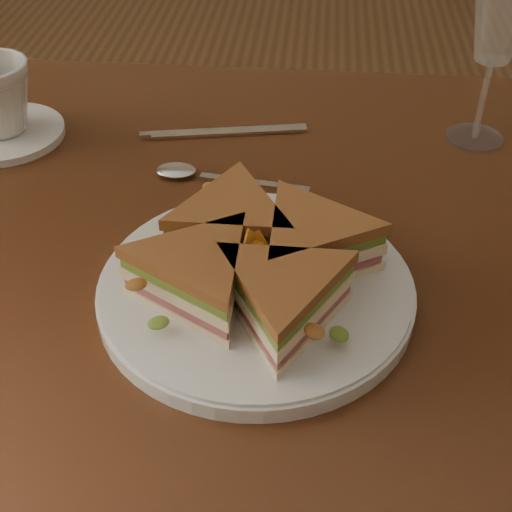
% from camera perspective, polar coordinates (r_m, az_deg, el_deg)
% --- Properties ---
extents(table, '(1.20, 0.80, 0.75)m').
position_cam_1_polar(table, '(0.83, -2.79, -3.17)').
color(table, '#34180B').
rests_on(table, ground).
extents(plate, '(0.30, 0.30, 0.02)m').
position_cam_1_polar(plate, '(0.67, 0.00, -2.77)').
color(plate, silver).
rests_on(plate, table).
extents(sandwich_wedges, '(0.29, 0.29, 0.06)m').
position_cam_1_polar(sandwich_wedges, '(0.65, -0.00, -0.34)').
color(sandwich_wedges, '#FFE8BC').
rests_on(sandwich_wedges, plate).
extents(crisps_mound, '(0.09, 0.09, 0.05)m').
position_cam_1_polar(crisps_mound, '(0.65, 0.00, -0.61)').
color(crisps_mound, orange).
rests_on(crisps_mound, plate).
extents(spoon, '(0.18, 0.05, 0.01)m').
position_cam_1_polar(spoon, '(0.84, -4.93, 6.56)').
color(spoon, silver).
rests_on(spoon, table).
extents(knife, '(0.21, 0.05, 0.00)m').
position_cam_1_polar(knife, '(0.93, -3.03, 9.82)').
color(knife, silver).
rests_on(knife, table).
extents(wine_glass, '(0.08, 0.08, 0.22)m').
position_cam_1_polar(wine_glass, '(0.90, 19.00, 17.59)').
color(wine_glass, white).
rests_on(wine_glass, table).
extents(saucer, '(0.15, 0.15, 0.01)m').
position_cam_1_polar(saucer, '(0.98, -19.51, 9.23)').
color(saucer, silver).
rests_on(saucer, table).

